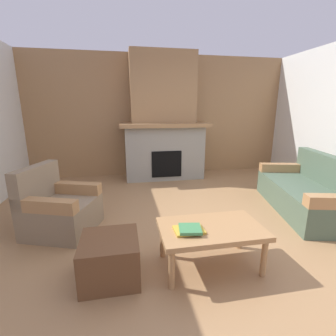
{
  "coord_description": "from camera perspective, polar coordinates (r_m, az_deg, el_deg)",
  "views": [
    {
      "loc": [
        -0.89,
        -2.64,
        1.55
      ],
      "look_at": [
        -0.24,
        0.81,
        0.66
      ],
      "focal_mm": 25.56,
      "sensor_mm": 36.0,
      "label": 1
    }
  ],
  "objects": [
    {
      "name": "ground",
      "position": [
        3.19,
        7.18,
        -15.02
      ],
      "size": [
        9.0,
        9.0,
        0.0
      ],
      "primitive_type": "plane",
      "color": "#9E754C"
    },
    {
      "name": "wall_back_wood_panel",
      "position": [
        5.71,
        -1.75,
        12.21
      ],
      "size": [
        6.0,
        0.12,
        2.7
      ],
      "primitive_type": "cube",
      "color": "#997047",
      "rests_on": "ground"
    },
    {
      "name": "fireplace",
      "position": [
        5.35,
        -1.09,
        10.08
      ],
      "size": [
        1.9,
        0.82,
        2.7
      ],
      "color": "gray",
      "rests_on": "ground"
    },
    {
      "name": "couch",
      "position": [
        4.25,
        30.5,
        -5.12
      ],
      "size": [
        1.23,
        1.95,
        0.85
      ],
      "color": "#4C604C",
      "rests_on": "ground"
    },
    {
      "name": "armchair",
      "position": [
        3.39,
        -24.61,
        -8.88
      ],
      "size": [
        0.97,
        0.97,
        0.85
      ],
      "color": "#847056",
      "rests_on": "ground"
    },
    {
      "name": "coffee_table",
      "position": [
        2.45,
        10.18,
        -14.71
      ],
      "size": [
        1.0,
        0.6,
        0.43
      ],
      "color": "#A87A4C",
      "rests_on": "ground"
    },
    {
      "name": "ottoman",
      "position": [
        2.42,
        -13.59,
        -20.19
      ],
      "size": [
        0.52,
        0.52,
        0.4
      ],
      "primitive_type": "cube",
      "color": "brown",
      "rests_on": "ground"
    },
    {
      "name": "book_stack_near_edge",
      "position": [
        2.3,
        5.15,
        -14.38
      ],
      "size": [
        0.28,
        0.24,
        0.05
      ],
      "color": "gold",
      "rests_on": "coffee_table"
    }
  ]
}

